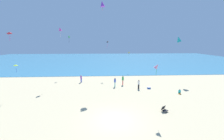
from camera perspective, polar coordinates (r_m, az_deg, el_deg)
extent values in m
plane|color=#C6B58C|center=(23.77, -0.47, -7.12)|extent=(120.00, 120.00, 0.00)
cube|color=teal|center=(60.99, -2.05, 4.32)|extent=(120.00, 60.00, 0.05)
cube|color=black|center=(17.00, 20.79, -15.17)|extent=(0.73, 0.68, 0.03)
cube|color=black|center=(17.03, 20.17, -14.24)|extent=(0.60, 0.46, 0.46)
cylinder|color=#B7B7BC|center=(17.19, 21.74, -15.23)|extent=(0.02, 0.02, 0.16)
cylinder|color=#B7B7BC|center=(16.75, 20.55, -15.87)|extent=(0.02, 0.02, 0.16)
cube|color=#2D56B7|center=(23.94, 14.78, -7.07)|extent=(0.56, 0.42, 0.24)
cube|color=white|center=(23.90, 14.80, -6.75)|extent=(0.58, 0.44, 0.04)
cylinder|color=black|center=(23.34, 10.92, -6.71)|extent=(0.13, 0.13, 0.75)
cylinder|color=black|center=(23.45, 10.62, -6.61)|extent=(0.13, 0.13, 0.75)
cylinder|color=white|center=(23.20, 10.83, -5.10)|extent=(0.42, 0.42, 0.57)
sphere|color=#846047|center=(23.10, 10.87, -4.21)|extent=(0.21, 0.21, 0.21)
cylinder|color=#19ADB2|center=(24.19, 1.21, -5.83)|extent=(0.13, 0.13, 0.77)
cylinder|color=#19ADB2|center=(24.03, 1.20, -5.95)|extent=(0.13, 0.13, 0.77)
cylinder|color=blue|center=(23.92, 1.21, -4.35)|extent=(0.33, 0.33, 0.58)
sphere|color=tan|center=(23.82, 1.21, -3.47)|extent=(0.21, 0.21, 0.21)
cylinder|color=#19ADB2|center=(23.29, 25.78, -8.01)|extent=(0.44, 0.44, 0.52)
sphere|color=beige|center=(23.18, 25.86, -7.18)|extent=(0.21, 0.21, 0.21)
cube|color=orange|center=(23.16, 25.82, -8.61)|extent=(0.38, 0.45, 0.15)
cylinder|color=blue|center=(27.26, -12.28, -4.18)|extent=(0.12, 0.12, 0.69)
cylinder|color=blue|center=(27.20, -12.58, -4.23)|extent=(0.12, 0.12, 0.69)
cylinder|color=purple|center=(27.08, -12.48, -2.97)|extent=(0.39, 0.39, 0.52)
sphere|color=#A87A5B|center=(26.99, -12.52, -2.26)|extent=(0.19, 0.19, 0.19)
cylinder|color=red|center=(25.29, 4.43, -5.03)|extent=(0.14, 0.14, 0.82)
cylinder|color=red|center=(25.11, 4.40, -5.14)|extent=(0.14, 0.14, 0.82)
cylinder|color=green|center=(25.01, 4.44, -3.50)|extent=(0.39, 0.39, 0.62)
sphere|color=tan|center=(24.90, 4.46, -2.59)|extent=(0.23, 0.23, 0.23)
cone|color=#DB3DA8|center=(27.37, -20.40, 15.34)|extent=(0.77, 0.71, 0.69)
cylinder|color=white|center=(27.32, -20.27, 13.59)|extent=(0.07, 0.05, 1.18)
pyramid|color=red|center=(22.53, -36.46, 12.07)|extent=(0.56, 0.44, 0.37)
cylinder|color=#DB3DA8|center=(22.55, -36.18, 10.37)|extent=(0.03, 0.16, 0.63)
cone|color=green|center=(33.24, -17.14, 12.93)|extent=(0.65, 0.65, 0.57)
cylinder|color=black|center=(33.22, -17.06, 11.62)|extent=(0.15, 0.16, 1.12)
cone|color=purple|center=(25.68, -3.97, 25.33)|extent=(1.18, 1.14, 1.03)
cylinder|color=red|center=(25.52, -3.94, 23.75)|extent=(0.06, 0.06, 0.68)
cone|color=pink|center=(14.98, 17.75, 1.49)|extent=(0.72, 0.62, 0.63)
cylinder|color=green|center=(15.08, 17.62, -0.59)|extent=(0.11, 0.07, 0.70)
cone|color=yellow|center=(35.80, 6.92, 7.22)|extent=(0.56, 0.59, 0.52)
cylinder|color=black|center=(35.84, 6.91, 6.45)|extent=(0.08, 0.09, 0.59)
pyramid|color=black|center=(30.55, -1.94, 11.45)|extent=(0.67, 0.69, 0.35)
cylinder|color=#DB3DA8|center=(30.59, -1.86, 9.80)|extent=(0.19, 0.16, 1.03)
pyramid|color=#99DB33|center=(22.94, -34.60, 1.65)|extent=(0.61, 0.58, 0.28)
cylinder|color=blue|center=(23.00, -34.40, -0.02)|extent=(0.11, 0.15, 0.71)
cone|color=#1EADAD|center=(29.77, 25.53, 11.23)|extent=(1.32, 1.16, 1.21)
cylinder|color=#99DB33|center=(29.76, 25.42, 9.98)|extent=(0.10, 0.06, 0.47)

